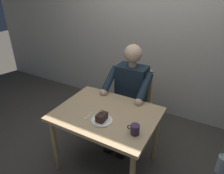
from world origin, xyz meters
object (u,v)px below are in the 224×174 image
coffee_cup (135,129)px  dessert_spoon (88,117)px  chair (134,100)px  cake_slice (102,117)px  seated_person (129,95)px  dining_table (106,120)px

coffee_cup → dessert_spoon: coffee_cup is taller
chair → dessert_spoon: chair is taller
cake_slice → seated_person: bearing=-87.4°
dining_table → cake_slice: cake_slice is taller
chair → seated_person: seated_person is taller
chair → cake_slice: 0.88m
cake_slice → coffee_cup: size_ratio=1.00×
dining_table → chair: chair is taller
dining_table → dessert_spoon: bearing=51.5°
cake_slice → dessert_spoon: cake_slice is taller
dining_table → seated_person: size_ratio=0.80×
dessert_spoon → coffee_cup: bearing=-179.9°
dining_table → chair: bearing=-90.0°
dining_table → dessert_spoon: dessert_spoon is taller
chair → cake_slice: bearing=92.1°
chair → seated_person: size_ratio=0.71×
cake_slice → chair: bearing=-87.9°
chair → coffee_cup: 0.97m
dining_table → coffee_cup: coffee_cup is taller
cake_slice → dessert_spoon: size_ratio=0.81×
chair → dessert_spoon: bearing=81.9°
coffee_cup → dessert_spoon: 0.50m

